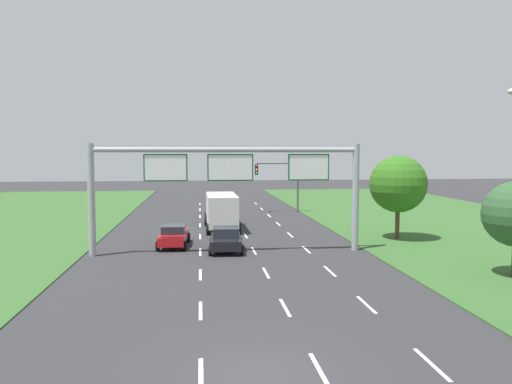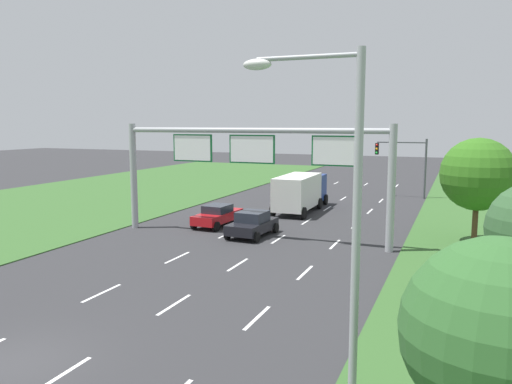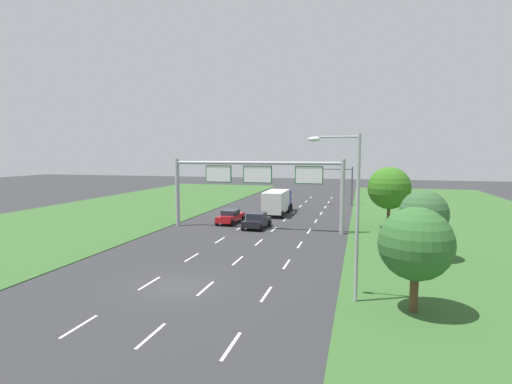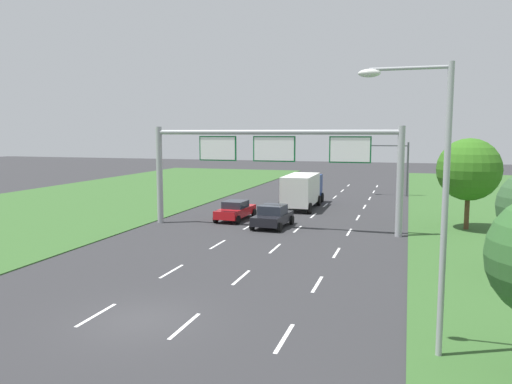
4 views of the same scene
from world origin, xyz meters
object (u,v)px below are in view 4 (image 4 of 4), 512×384
object	(u,v)px
car_near_red	(273,216)
car_lead_silver	(235,210)
sign_gantry	(273,157)
traffic_light_mast	(388,159)
box_truck	(303,189)
roadside_tree_far	(469,170)
street_lamp	(432,185)

from	to	relation	value
car_near_red	car_lead_silver	world-z (taller)	car_near_red
sign_gantry	traffic_light_mast	bearing A→B (deg)	72.55
traffic_light_mast	car_lead_silver	bearing A→B (deg)	-119.28
car_lead_silver	traffic_light_mast	xyz separation A→B (m)	(10.40, 18.55, 3.13)
box_truck	car_near_red	bearing A→B (deg)	-91.54
car_lead_silver	roadside_tree_far	world-z (taller)	roadside_tree_far
roadside_tree_far	street_lamp	bearing A→B (deg)	-98.73
box_truck	roadside_tree_far	distance (m)	14.73
street_lamp	sign_gantry	bearing A→B (deg)	118.15
car_lead_silver	traffic_light_mast	world-z (taller)	traffic_light_mast
car_near_red	box_truck	bearing A→B (deg)	92.13
box_truck	street_lamp	size ratio (longest dim) A/B	0.98
car_near_red	sign_gantry	distance (m)	4.21
car_near_red	sign_gantry	world-z (taller)	sign_gantry
traffic_light_mast	roadside_tree_far	bearing A→B (deg)	-71.60
sign_gantry	street_lamp	xyz separation A→B (m)	(9.37, -17.52, 0.15)
sign_gantry	car_near_red	bearing A→B (deg)	107.44
box_truck	car_lead_silver	bearing A→B (deg)	-115.63
car_near_red	street_lamp	xyz separation A→B (m)	(9.59, -18.22, 4.30)
traffic_light_mast	box_truck	bearing A→B (deg)	-122.38
car_lead_silver	sign_gantry	xyz separation A→B (m)	(3.69, -2.78, 4.19)
car_near_red	traffic_light_mast	bearing A→B (deg)	74.13
street_lamp	box_truck	bearing A→B (deg)	108.69
car_lead_silver	traffic_light_mast	distance (m)	21.49
car_near_red	box_truck	world-z (taller)	box_truck
car_near_red	traffic_light_mast	xyz separation A→B (m)	(6.92, 20.62, 3.08)
street_lamp	roadside_tree_far	size ratio (longest dim) A/B	1.37
car_near_red	street_lamp	distance (m)	21.03
sign_gantry	street_lamp	world-z (taller)	street_lamp
sign_gantry	street_lamp	bearing A→B (deg)	-61.85
car_near_red	roadside_tree_far	bearing A→B (deg)	15.30
box_truck	street_lamp	xyz separation A→B (m)	(9.49, -28.07, 3.44)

